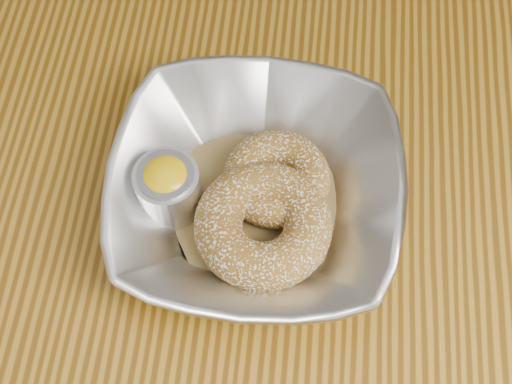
# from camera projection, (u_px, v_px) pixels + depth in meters

# --- Properties ---
(ground_plane) EXTENTS (4.00, 4.00, 0.00)m
(ground_plane) POSITION_uv_depth(u_px,v_px,m) (234.00, 361.00, 1.31)
(ground_plane) COLOR #565659
(ground_plane) RESTS_ON ground
(table) EXTENTS (1.20, 0.80, 0.75)m
(table) POSITION_uv_depth(u_px,v_px,m) (217.00, 199.00, 0.73)
(table) COLOR brown
(table) RESTS_ON ground_plane
(serving_bowl) EXTENTS (0.24, 0.24, 0.06)m
(serving_bowl) POSITION_uv_depth(u_px,v_px,m) (256.00, 192.00, 0.59)
(serving_bowl) COLOR silver
(serving_bowl) RESTS_ON table
(parchment) EXTENTS (0.20, 0.20, 0.00)m
(parchment) POSITION_uv_depth(u_px,v_px,m) (256.00, 203.00, 0.61)
(parchment) COLOR brown
(parchment) RESTS_ON table
(donut_back) EXTENTS (0.12, 0.12, 0.03)m
(donut_back) POSITION_uv_depth(u_px,v_px,m) (276.00, 179.00, 0.60)
(donut_back) COLOR brown
(donut_back) RESTS_ON parchment
(donut_front) EXTENTS (0.14, 0.14, 0.04)m
(donut_front) POSITION_uv_depth(u_px,v_px,m) (263.00, 225.00, 0.57)
(donut_front) COLOR brown
(donut_front) RESTS_ON parchment
(ramekin) EXTENTS (0.05, 0.05, 0.06)m
(ramekin) POSITION_uv_depth(u_px,v_px,m) (168.00, 187.00, 0.58)
(ramekin) COLOR silver
(ramekin) RESTS_ON table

